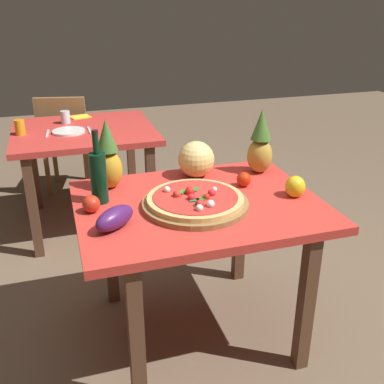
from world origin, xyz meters
name	(u,v)px	position (x,y,z in m)	size (l,w,h in m)	color
ground_plane	(198,328)	(0.00, 0.00, 0.00)	(10.00, 10.00, 0.00)	brown
display_table	(198,220)	(0.00, 0.00, 0.64)	(1.11, 0.86, 0.73)	brown
background_table	(85,143)	(-0.40, 1.39, 0.63)	(0.97, 0.87, 0.73)	brown
dining_chair	(66,138)	(-0.51, 2.06, 0.48)	(0.48, 0.48, 0.85)	olive
pizza_board	(195,204)	(-0.03, -0.05, 0.75)	(0.48, 0.48, 0.03)	olive
pizza	(195,199)	(-0.03, -0.05, 0.77)	(0.43, 0.43, 0.06)	#E7B168
wine_bottle	(99,176)	(-0.43, 0.13, 0.86)	(0.08, 0.08, 0.34)	black
pineapple_left	(260,145)	(0.42, 0.26, 0.89)	(0.13, 0.13, 0.34)	#B38D35
pineapple_right	(108,158)	(-0.36, 0.29, 0.89)	(0.13, 0.13, 0.34)	gold
melon	(196,159)	(0.09, 0.30, 0.83)	(0.19, 0.19, 0.19)	#E8CA74
bell_pepper	(295,187)	(0.45, -0.08, 0.78)	(0.09, 0.09, 0.10)	yellow
eggplant	(115,218)	(-0.40, -0.14, 0.78)	(0.20, 0.09, 0.09)	#471B58
tomato_at_corner	(91,204)	(-0.48, 0.03, 0.77)	(0.08, 0.08, 0.08)	red
tomato_near_board	(244,179)	(0.27, 0.11, 0.77)	(0.07, 0.07, 0.07)	red
drinking_glass_juice	(20,127)	(-0.81, 1.37, 0.78)	(0.07, 0.07, 0.10)	orange
drinking_glass_water	(65,117)	(-0.51, 1.58, 0.78)	(0.07, 0.07, 0.09)	silver
dinner_plate	(69,131)	(-0.50, 1.33, 0.74)	(0.22, 0.22, 0.02)	white
fork_utensil	(48,134)	(-0.64, 1.33, 0.74)	(0.02, 0.18, 0.01)	silver
knife_utensil	(90,130)	(-0.36, 1.33, 0.74)	(0.02, 0.18, 0.01)	silver
napkin_folded	(80,117)	(-0.39, 1.73, 0.74)	(0.14, 0.12, 0.01)	yellow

